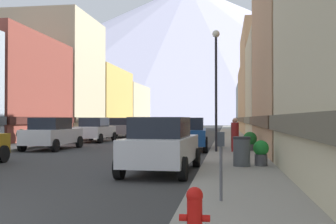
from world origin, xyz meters
TOP-DOWN VIEW (x-y plane):
  - sidewalk_left at (-6.25, 35.00)m, footprint 2.50×100.00m
  - sidewalk_right at (6.25, 35.00)m, footprint 2.50×100.00m
  - storefront_left_2 at (-10.91, 22.88)m, footprint 7.11×10.67m
  - storefront_left_3 at (-11.30, 33.25)m, footprint 7.90×9.18m
  - storefront_left_4 at (-10.59, 44.72)m, footprint 6.47×12.90m
  - storefront_left_5 at (-11.29, 58.04)m, footprint 7.87×13.01m
  - storefront_right_1 at (10.81, 15.51)m, footprint 6.92×11.90m
  - storefront_right_2 at (11.48, 26.61)m, footprint 8.26×9.72m
  - storefront_right_3 at (10.73, 38.85)m, footprint 6.75×13.91m
  - storefront_right_4 at (10.87, 51.22)m, footprint 7.03×9.83m
  - storefront_right_5 at (12.11, 62.93)m, footprint 9.52×12.53m
  - car_left_1 at (-3.80, 15.77)m, footprint 2.13×4.43m
  - car_left_2 at (-3.80, 23.26)m, footprint 2.10×4.42m
  - car_left_3 at (-3.80, 30.84)m, footprint 2.15×4.44m
  - car_right_0 at (3.80, 7.11)m, footprint 2.21×4.47m
  - car_right_1 at (3.80, 16.25)m, footprint 2.24×4.48m
  - fire_hydrant_near at (5.45, -0.49)m, footprint 0.40×0.22m
  - parking_meter_near at (5.75, 2.18)m, footprint 0.14×0.10m
  - trash_bin_right at (6.35, 8.00)m, footprint 0.59×0.59m
  - potted_plant_0 at (7.00, 8.25)m, footprint 0.53×0.53m
  - potted_plant_1 at (-7.00, 18.34)m, footprint 0.66×0.66m
  - potted_plant_2 at (7.00, 14.85)m, footprint 0.69×0.69m
  - pedestrian_0 at (6.25, 16.04)m, footprint 0.36×0.36m
  - pedestrian_1 at (6.25, 13.95)m, footprint 0.36×0.36m
  - streetlamp_right at (5.35, 13.94)m, footprint 0.36×0.36m
  - mountain_backdrop at (-19.34, 260.00)m, footprint 330.53×330.53m

SIDE VIEW (x-z plane):
  - sidewalk_left at x=-6.25m, z-range 0.00..0.15m
  - sidewalk_right at x=6.25m, z-range 0.00..0.15m
  - fire_hydrant_near at x=5.45m, z-range 0.17..0.88m
  - potted_plant_0 at x=7.00m, z-range 0.19..1.04m
  - trash_bin_right at x=6.35m, z-range 0.15..1.13m
  - potted_plant_2 at x=7.00m, z-range 0.19..1.11m
  - potted_plant_1 at x=-7.00m, z-range 0.21..1.12m
  - pedestrian_0 at x=6.25m, z-range 0.08..1.66m
  - pedestrian_1 at x=6.25m, z-range 0.09..1.70m
  - car_left_1 at x=-3.80m, z-range 0.01..1.79m
  - car_left_2 at x=-3.80m, z-range 0.01..1.79m
  - car_left_3 at x=-3.80m, z-range 0.01..1.79m
  - car_right_0 at x=3.80m, z-range 0.01..1.79m
  - car_right_1 at x=3.80m, z-range 0.01..1.79m
  - parking_meter_near at x=5.75m, z-range 0.35..1.68m
  - storefront_left_5 at x=-11.29m, z-range -0.13..6.95m
  - storefront_right_5 at x=12.11m, z-range -0.13..7.06m
  - storefront_left_2 at x=-10.91m, z-range -0.15..7.81m
  - storefront_right_2 at x=11.48m, z-range -0.15..7.86m
  - storefront_left_4 at x=-10.59m, z-range -0.15..7.96m
  - storefront_right_4 at x=10.87m, z-range -0.15..8.11m
  - streetlamp_right at x=5.35m, z-range 1.06..6.92m
  - storefront_right_3 at x=10.73m, z-range -0.18..11.04m
  - storefront_right_1 at x=10.81m, z-range -0.18..11.46m
  - storefront_left_3 at x=-11.30m, z-range -0.18..11.72m
  - mountain_backdrop at x=-19.34m, z-range 0.00..89.94m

